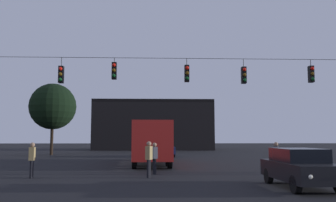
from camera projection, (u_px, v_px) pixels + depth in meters
The scene contains 11 objects.
ground_plane at pixel (172, 159), 31.90m from camera, with size 168.00×168.00×0.00m, color black.
overhead_signal_span at pixel (184, 98), 20.02m from camera, with size 21.40×0.44×6.86m.
city_bus at pixel (151, 139), 26.65m from camera, with size 2.82×11.06×3.00m.
car_near_right at pixel (300, 167), 13.98m from camera, with size 1.86×4.36×1.52m.
car_far_left at pixel (165, 149), 36.41m from camera, with size 1.96×4.39×1.52m.
pedestrian_crossing_left at pixel (276, 156), 19.10m from camera, with size 0.35×0.42×1.70m.
pedestrian_crossing_center at pixel (155, 156), 19.07m from camera, with size 0.34×0.42×1.67m.
pedestrian_crossing_right at pixel (149, 157), 17.45m from camera, with size 0.36×0.42×1.76m.
pedestrian_near_bus at pixel (32, 158), 17.30m from camera, with size 0.27×0.38×1.71m.
corner_building at pixel (153, 126), 57.85m from camera, with size 18.33×10.01×7.67m.
tree_left_silhouette at pixel (53, 107), 40.15m from camera, with size 5.18×5.18×8.00m.
Camera 1 is at (-1.67, -7.73, 1.96)m, focal length 38.23 mm.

